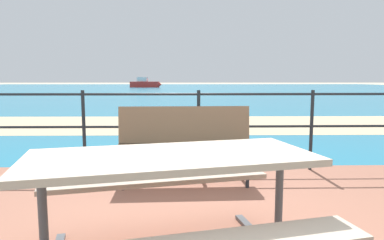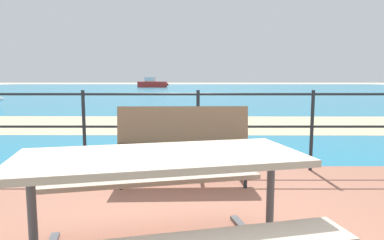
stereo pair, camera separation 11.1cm
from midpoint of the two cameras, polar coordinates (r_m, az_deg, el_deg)
The scene contains 6 objects.
sea_water at distance 41.97m, azimuth 0.21°, elevation 5.15°, with size 90.00×90.00×0.01m, color teal.
beach_strip at distance 9.43m, azimuth 0.84°, elevation -0.70°, with size 54.00×3.84×0.01m, color tan.
picnic_table at distance 2.06m, azimuth -3.74°, elevation -10.56°, with size 1.93×1.69×0.75m.
park_bench at distance 3.88m, azimuth -0.66°, elevation -2.98°, with size 1.53×0.47×0.87m.
railing_fence at distance 4.39m, azimuth 1.76°, elevation 0.05°, with size 5.94×0.04×1.05m.
boat_far at distance 52.72m, azimuth -6.53°, elevation 6.08°, with size 4.92×1.87×1.54m.
Camera 2 is at (-0.08, -1.95, 1.24)m, focal length 31.83 mm.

